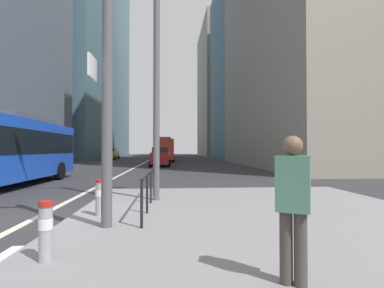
# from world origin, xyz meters

# --- Properties ---
(ground_plane) EXTENTS (160.00, 160.00, 0.00)m
(ground_plane) POSITION_xyz_m (0.00, 20.00, 0.00)
(ground_plane) COLOR #303033
(median_island) EXTENTS (9.00, 10.00, 0.15)m
(median_island) POSITION_xyz_m (5.50, -1.00, 0.07)
(median_island) COLOR gray
(median_island) RESTS_ON ground
(lane_centre_line) EXTENTS (0.20, 80.00, 0.01)m
(lane_centre_line) POSITION_xyz_m (0.00, 30.00, 0.01)
(lane_centre_line) COLOR beige
(lane_centre_line) RESTS_ON ground
(office_tower_left_mid) EXTENTS (13.81, 24.91, 44.11)m
(office_tower_left_mid) POSITION_xyz_m (-16.00, 48.09, 22.06)
(office_tower_left_mid) COLOR slate
(office_tower_left_mid) RESTS_ON ground
(office_tower_left_far) EXTENTS (11.77, 21.66, 52.29)m
(office_tower_left_far) POSITION_xyz_m (-16.00, 76.92, 26.14)
(office_tower_left_far) COLOR slate
(office_tower_left_far) RESTS_ON ground
(office_tower_right_mid) EXTENTS (10.32, 17.09, 32.28)m
(office_tower_right_mid) POSITION_xyz_m (17.00, 45.16, 16.14)
(office_tower_right_mid) COLOR slate
(office_tower_right_mid) RESTS_ON ground
(office_tower_right_far) EXTENTS (11.05, 23.90, 33.95)m
(office_tower_right_far) POSITION_xyz_m (17.00, 68.15, 16.97)
(office_tower_right_far) COLOR gray
(office_tower_right_far) RESTS_ON ground
(city_bus_red_receding) EXTENTS (2.84, 11.45, 3.40)m
(city_bus_red_receding) POSITION_xyz_m (2.44, 34.93, 1.84)
(city_bus_red_receding) COLOR red
(city_bus_red_receding) RESTS_ON ground
(city_bus_red_distant) EXTENTS (2.87, 10.81, 3.40)m
(city_bus_red_distant) POSITION_xyz_m (2.63, 58.51, 1.84)
(city_bus_red_distant) COLOR #198456
(city_bus_red_distant) RESTS_ON ground
(car_oncoming_mid) EXTENTS (2.18, 4.28, 1.94)m
(car_oncoming_mid) POSITION_xyz_m (-6.71, 42.66, 0.99)
(car_oncoming_mid) COLOR gold
(car_oncoming_mid) RESTS_ON ground
(car_receding_near) EXTENTS (2.10, 4.45, 1.94)m
(car_receding_near) POSITION_xyz_m (2.33, 21.83, 0.99)
(car_receding_near) COLOR maroon
(car_receding_near) RESTS_ON ground
(street_lamp_post) EXTENTS (5.50, 0.32, 8.00)m
(street_lamp_post) POSITION_xyz_m (2.93, 1.36, 5.28)
(street_lamp_post) COLOR #56565B
(street_lamp_post) RESTS_ON median_island
(bollard_left) EXTENTS (0.20, 0.20, 0.84)m
(bollard_left) POSITION_xyz_m (1.62, -3.55, 0.62)
(bollard_left) COLOR #99999E
(bollard_left) RESTS_ON median_island
(bollard_right) EXTENTS (0.20, 0.20, 0.86)m
(bollard_right) POSITION_xyz_m (1.68, -0.72, 0.63)
(bollard_right) COLOR #99999E
(bollard_right) RESTS_ON median_island
(pedestrian_railing) EXTENTS (0.06, 4.10, 0.98)m
(pedestrian_railing) POSITION_xyz_m (2.80, 0.12, 0.87)
(pedestrian_railing) COLOR black
(pedestrian_railing) RESTS_ON median_island
(pedestrian_waiting) EXTENTS (0.45, 0.39, 1.74)m
(pedestrian_waiting) POSITION_xyz_m (4.81, -4.50, 1.12)
(pedestrian_waiting) COLOR #423D38
(pedestrian_waiting) RESTS_ON median_island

